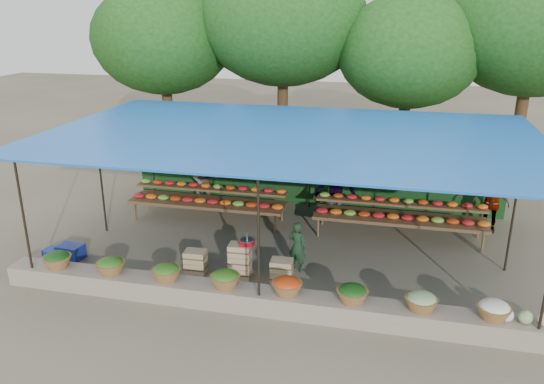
% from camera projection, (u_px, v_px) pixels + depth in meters
% --- Properties ---
extents(ground, '(60.00, 60.00, 0.00)m').
position_uv_depth(ground, '(289.00, 249.00, 12.61)').
color(ground, brown).
rests_on(ground, ground).
extents(stone_curb, '(10.60, 0.55, 0.40)m').
position_uv_depth(stone_curb, '(261.00, 300.00, 10.02)').
color(stone_curb, slate).
rests_on(stone_curb, ground).
extents(stall_canopy, '(10.80, 6.60, 2.82)m').
position_uv_depth(stall_canopy, '(291.00, 139.00, 11.79)').
color(stall_canopy, black).
rests_on(stall_canopy, ground).
extents(produce_baskets, '(8.98, 0.58, 0.34)m').
position_uv_depth(produce_baskets, '(256.00, 283.00, 9.92)').
color(produce_baskets, brown).
rests_on(produce_baskets, stone_curb).
extents(netting_backdrop, '(10.60, 0.06, 2.50)m').
position_uv_depth(netting_backdrop, '(312.00, 163.00, 15.10)').
color(netting_backdrop, '#194318').
rests_on(netting_backdrop, ground).
extents(tree_row, '(16.51, 5.50, 7.12)m').
position_uv_depth(tree_row, '(345.00, 32.00, 16.55)').
color(tree_row, '#3C2916').
rests_on(tree_row, ground).
extents(fruit_table_left, '(4.21, 0.95, 0.93)m').
position_uv_depth(fruit_table_left, '(208.00, 198.00, 14.19)').
color(fruit_table_left, '#533421').
rests_on(fruit_table_left, ground).
extents(fruit_table_right, '(4.21, 0.95, 0.93)m').
position_uv_depth(fruit_table_right, '(400.00, 214.00, 13.12)').
color(fruit_table_right, '#533421').
rests_on(fruit_table_right, ground).
extents(crate_counter, '(2.37, 0.36, 0.77)m').
position_uv_depth(crate_counter, '(239.00, 264.00, 11.19)').
color(crate_counter, '#9E835A').
rests_on(crate_counter, ground).
extents(weighing_scale, '(0.29, 0.29, 0.31)m').
position_uv_depth(weighing_scale, '(247.00, 242.00, 10.98)').
color(weighing_scale, '#A80D1A').
rests_on(weighing_scale, crate_counter).
extents(vendor_seated, '(0.48, 0.39, 1.13)m').
position_uv_depth(vendor_seated, '(297.00, 247.00, 11.42)').
color(vendor_seated, '#18351E').
rests_on(vendor_seated, ground).
extents(customer_left, '(0.97, 0.86, 1.66)m').
position_uv_depth(customer_left, '(205.00, 178.00, 15.09)').
color(customer_left, slate).
rests_on(customer_left, ground).
extents(customer_mid, '(1.24, 0.78, 1.83)m').
position_uv_depth(customer_mid, '(336.00, 189.00, 13.97)').
color(customer_mid, slate).
rests_on(customer_mid, ground).
extents(customer_right, '(0.94, 0.54, 1.50)m').
position_uv_depth(customer_right, '(491.00, 203.00, 13.42)').
color(customer_right, slate).
rests_on(customer_right, ground).
extents(blue_crate_front, '(0.48, 0.36, 0.28)m').
position_uv_depth(blue_crate_front, '(55.00, 255.00, 12.01)').
color(blue_crate_front, navy).
rests_on(blue_crate_front, ground).
extents(blue_crate_back, '(0.59, 0.45, 0.33)m').
position_uv_depth(blue_crate_back, '(71.00, 252.00, 12.09)').
color(blue_crate_back, navy).
rests_on(blue_crate_back, ground).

